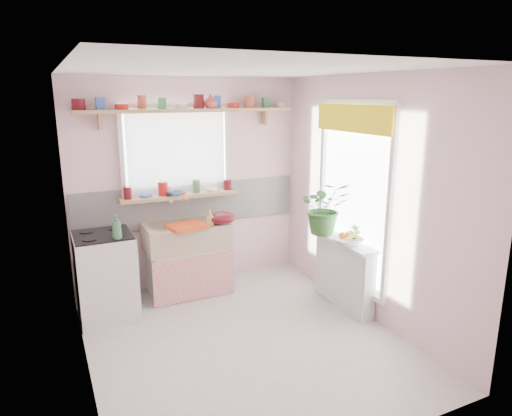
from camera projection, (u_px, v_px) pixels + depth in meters
name	position (u px, v px, depth m)	size (l,w,h in m)	color
room	(266.00, 180.00, 5.09)	(3.20, 3.20, 3.20)	silver
sink_unit	(187.00, 257.00, 5.36)	(0.95, 0.65, 1.11)	white
cooker	(106.00, 276.00, 4.75)	(0.58, 0.58, 0.93)	white
radiator_ledge	(344.00, 272.00, 5.02)	(0.22, 0.95, 0.78)	white
windowsill	(180.00, 196.00, 5.35)	(1.40, 0.22, 0.04)	tan
pine_shelf	(190.00, 110.00, 5.17)	(2.52, 0.24, 0.04)	tan
shelf_crockery	(186.00, 104.00, 5.13)	(2.47, 0.11, 0.12)	#590F14
sill_crockery	(179.00, 190.00, 5.33)	(1.35, 0.11, 0.12)	#590F14
dish_tray	(187.00, 226.00, 5.07)	(0.41, 0.30, 0.04)	#DF4413
colander	(222.00, 218.00, 5.23)	(0.30, 0.30, 0.14)	#550E18
jade_plant	(325.00, 207.00, 5.06)	(0.54, 0.47, 0.60)	#2D5E25
fruit_bowl	(347.00, 241.00, 4.74)	(0.31, 0.31, 0.08)	white
herb_pot	(355.00, 233.00, 4.81)	(0.10, 0.07, 0.19)	#265F27
soap_bottle_sink	(210.00, 218.00, 5.17)	(0.08, 0.08, 0.17)	#D5C45E
sill_cup	(170.00, 190.00, 5.35)	(0.11, 0.11, 0.09)	beige
sill_bowl	(175.00, 193.00, 5.26)	(0.17, 0.17, 0.05)	teal
shelf_vase	(211.00, 101.00, 5.19)	(0.16, 0.16, 0.17)	#B04136
cooker_bottle	(117.00, 227.00, 4.46)	(0.09, 0.09, 0.24)	#3C7847
fruit	(348.00, 235.00, 4.74)	(0.20, 0.14, 0.10)	orange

